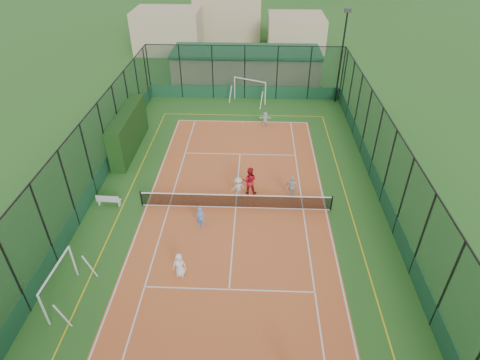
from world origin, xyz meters
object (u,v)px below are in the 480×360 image
object	(u,v)px
white_bench	(109,200)
child_far_left	(238,187)
clubhouse	(246,65)
child_near_mid	(200,217)
child_far_back	(265,119)
futsal_goal_far	(250,91)
child_near_left	(179,265)
child_far_right	(292,187)
coach	(249,181)
floodlight_ne	(341,58)
futsal_goal_near	(60,284)

from	to	relation	value
white_bench	child_far_left	size ratio (longest dim) A/B	1.06
clubhouse	child_near_mid	distance (m)	23.94
clubhouse	child_far_back	size ratio (longest dim) A/B	12.76
futsal_goal_far	white_bench	bearing A→B (deg)	-92.42
clubhouse	child_near_left	size ratio (longest dim) A/B	11.13
child_near_left	child_far_right	world-z (taller)	child_far_right
coach	child_near_mid	bearing A→B (deg)	54.67
futsal_goal_far	child_far_left	size ratio (longest dim) A/B	2.39
clubhouse	futsal_goal_far	xyz separation A→B (m)	(0.50, -5.77, -0.51)
child_far_right	coach	world-z (taller)	coach
child_near_left	child_far_left	size ratio (longest dim) A/B	0.99
child_near_left	child_far_right	size ratio (longest dim) A/B	0.89
floodlight_ne	child_far_left	distance (m)	17.92
clubhouse	child_near_left	bearing A→B (deg)	-95.18
child_far_right	coach	bearing A→B (deg)	9.18
child_near_left	child_near_mid	world-z (taller)	child_near_left
futsal_goal_far	futsal_goal_near	bearing A→B (deg)	-84.80
child_far_back	floodlight_ne	bearing A→B (deg)	-140.66
white_bench	futsal_goal_far	world-z (taller)	futsal_goal_far
child_near_mid	futsal_goal_far	bearing A→B (deg)	92.87
child_near_left	child_far_back	distance (m)	17.37
futsal_goal_near	white_bench	bearing A→B (deg)	3.80
child_far_left	coach	distance (m)	0.82
child_near_left	floodlight_ne	bearing A→B (deg)	67.36
child_far_left	child_far_back	world-z (taller)	child_far_left
white_bench	child_near_mid	xyz separation A→B (m)	(5.88, -1.77, 0.27)
child_near_mid	floodlight_ne	bearing A→B (deg)	70.80
child_far_back	futsal_goal_far	bearing A→B (deg)	-73.47
futsal_goal_near	child_near_left	xyz separation A→B (m)	(5.24, 1.66, -0.27)
clubhouse	child_far_left	bearing A→B (deg)	-89.72
futsal_goal_near	child_far_right	bearing A→B (deg)	-49.86
floodlight_ne	futsal_goal_far	distance (m)	8.67
white_bench	child_far_right	xyz separation A→B (m)	(11.27, 1.27, 0.37)
floodlight_ne	futsal_goal_near	xyz separation A→B (m)	(-16.34, -23.80, -3.16)
futsal_goal_near	futsal_goal_far	distance (m)	24.84
child_near_mid	coach	xyz separation A→B (m)	(2.71, 3.38, 0.28)
child_near_left	child_far_back	xyz separation A→B (m)	(4.41, 16.80, -0.09)
child_far_back	white_bench	bearing A→B (deg)	50.07
coach	futsal_goal_far	bearing A→B (deg)	-85.38
clubhouse	futsal_goal_far	distance (m)	5.82
white_bench	child_near_left	world-z (taller)	child_near_left
futsal_goal_near	child_far_right	world-z (taller)	futsal_goal_near
child_far_left	coach	size ratio (longest dim) A/B	0.72
clubhouse	child_far_back	xyz separation A→B (m)	(1.91, -10.75, -0.97)
white_bench	futsal_goal_far	xyz separation A→B (m)	(8.30, 16.30, 0.65)
child_near_left	coach	size ratio (longest dim) A/B	0.72
floodlight_ne	futsal_goal_far	bearing A→B (deg)	-177.36
floodlight_ne	white_bench	xyz separation A→B (m)	(-16.40, -16.67, -3.72)
white_bench	futsal_goal_near	xyz separation A→B (m)	(0.06, -7.13, 0.56)
white_bench	futsal_goal_near	size ratio (longest dim) A/B	0.49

